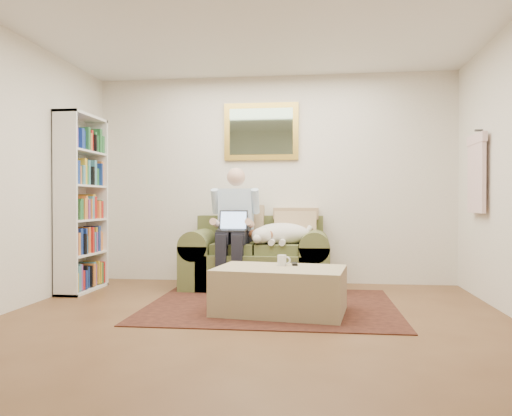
% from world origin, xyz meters
% --- Properties ---
extents(room_shell, '(4.51, 5.00, 2.61)m').
position_xyz_m(room_shell, '(0.00, 0.35, 1.30)').
color(room_shell, brown).
rests_on(room_shell, ground).
extents(rug, '(2.41, 1.93, 0.01)m').
position_xyz_m(rug, '(0.12, 1.04, 0.01)').
color(rug, black).
rests_on(rug, room_shell).
extents(sofa, '(1.69, 0.86, 1.01)m').
position_xyz_m(sofa, '(-0.14, 2.04, 0.29)').
color(sofa, '#545E32').
rests_on(sofa, room_shell).
extents(seated_man, '(0.56, 0.79, 1.42)m').
position_xyz_m(seated_man, '(-0.40, 1.88, 0.71)').
color(seated_man, '#8CB4D8').
rests_on(seated_man, sofa).
extents(laptop, '(0.33, 0.26, 0.24)m').
position_xyz_m(laptop, '(-0.40, 1.82, 0.74)').
color(laptop, black).
rests_on(laptop, seated_man).
extents(sleeping_dog, '(0.69, 0.44, 0.26)m').
position_xyz_m(sleeping_dog, '(0.16, 1.95, 0.64)').
color(sleeping_dog, white).
rests_on(sleeping_dog, sofa).
extents(ottoman, '(1.23, 0.87, 0.42)m').
position_xyz_m(ottoman, '(0.23, 0.74, 0.21)').
color(ottoman, tan).
rests_on(ottoman, room_shell).
extents(coffee_mug, '(0.08, 0.08, 0.10)m').
position_xyz_m(coffee_mug, '(0.23, 0.87, 0.47)').
color(coffee_mug, white).
rests_on(coffee_mug, ottoman).
extents(tv_remote, '(0.06, 0.15, 0.02)m').
position_xyz_m(tv_remote, '(0.35, 0.93, 0.43)').
color(tv_remote, black).
rests_on(tv_remote, ottoman).
extents(bookshelf, '(0.28, 0.80, 2.00)m').
position_xyz_m(bookshelf, '(-2.10, 1.60, 1.00)').
color(bookshelf, white).
rests_on(bookshelf, room_shell).
extents(wall_mirror, '(0.94, 0.04, 0.72)m').
position_xyz_m(wall_mirror, '(-0.14, 2.47, 1.90)').
color(wall_mirror, gold).
rests_on(wall_mirror, room_shell).
extents(hanging_shirt, '(0.06, 0.52, 0.90)m').
position_xyz_m(hanging_shirt, '(2.19, 1.60, 1.35)').
color(hanging_shirt, '#FACED2').
rests_on(hanging_shirt, room_shell).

